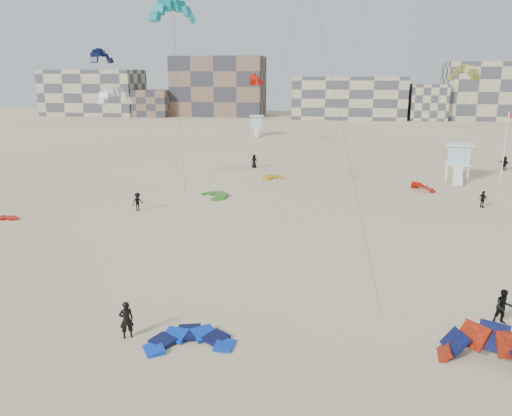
% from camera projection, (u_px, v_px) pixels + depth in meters
% --- Properties ---
extents(ground, '(320.00, 320.00, 0.00)m').
position_uv_depth(ground, '(181.00, 326.00, 25.41)').
color(ground, beige).
rests_on(ground, ground).
extents(kite_ground_blue, '(4.71, 4.85, 1.13)m').
position_uv_depth(kite_ground_blue, '(190.00, 344.00, 23.69)').
color(kite_ground_blue, '#004FED').
rests_on(kite_ground_blue, ground).
extents(kite_ground_orange, '(5.70, 5.68, 4.35)m').
position_uv_depth(kite_ground_orange, '(488.00, 365.00, 21.98)').
color(kite_ground_orange, red).
rests_on(kite_ground_orange, ground).
extents(kite_ground_green, '(5.16, 5.12, 1.21)m').
position_uv_depth(kite_ground_green, '(214.00, 197.00, 52.52)').
color(kite_ground_green, '#317921').
rests_on(kite_ground_green, ground).
extents(kite_ground_red_far, '(4.16, 4.13, 2.87)m').
position_uv_depth(kite_ground_red_far, '(422.00, 191.00, 55.27)').
color(kite_ground_red_far, red).
rests_on(kite_ground_red_far, ground).
extents(kite_ground_yellow, '(4.27, 4.29, 1.35)m').
position_uv_depth(kite_ground_yellow, '(273.00, 179.00, 61.39)').
color(kite_ground_yellow, '#CA860E').
rests_on(kite_ground_yellow, ground).
extents(kitesurfer_main, '(0.83, 0.76, 1.90)m').
position_uv_depth(kitesurfer_main, '(126.00, 320.00, 24.05)').
color(kitesurfer_main, black).
rests_on(kitesurfer_main, ground).
extents(kitesurfer_b, '(1.01, 0.85, 1.87)m').
position_uv_depth(kitesurfer_b, '(503.00, 307.00, 25.42)').
color(kitesurfer_b, black).
rests_on(kitesurfer_b, ground).
extents(kitesurfer_c, '(1.20, 1.28, 1.74)m').
position_uv_depth(kitesurfer_c, '(138.00, 202.00, 46.85)').
color(kitesurfer_c, black).
rests_on(kitesurfer_c, ground).
extents(kitesurfer_d, '(0.86, 1.04, 1.65)m').
position_uv_depth(kitesurfer_d, '(483.00, 199.00, 47.94)').
color(kitesurfer_d, black).
rests_on(kitesurfer_d, ground).
extents(kitesurfer_e, '(1.06, 0.90, 1.84)m').
position_uv_depth(kitesurfer_e, '(254.00, 161.00, 68.62)').
color(kitesurfer_e, black).
rests_on(kitesurfer_e, ground).
extents(kitesurfer_f, '(1.14, 1.83, 1.88)m').
position_uv_depth(kitesurfer_f, '(504.00, 163.00, 66.97)').
color(kitesurfer_f, black).
rests_on(kitesurfer_f, ground).
extents(kite_fly_teal_a, '(5.11, 5.90, 17.72)m').
position_uv_depth(kite_fly_teal_a, '(173.00, 13.00, 40.47)').
color(kite_fly_teal_a, teal).
rests_on(kite_fly_teal_a, ground).
extents(kite_fly_grey, '(11.31, 5.12, 10.54)m').
position_uv_depth(kite_fly_grey, '(115.00, 97.00, 54.02)').
color(kite_fly_grey, white).
rests_on(kite_fly_grey, ground).
extents(kite_fly_olive, '(4.58, 8.24, 12.65)m').
position_uv_depth(kite_fly_olive, '(464.00, 74.00, 54.52)').
color(kite_fly_olive, olive).
rests_on(kite_fly_olive, ground).
extents(kite_fly_navy, '(8.78, 5.67, 15.06)m').
position_uv_depth(kite_fly_navy, '(101.00, 57.00, 66.12)').
color(kite_fly_navy, '#0D1643').
rests_on(kite_fly_navy, ground).
extents(kite_fly_red, '(5.18, 9.14, 11.88)m').
position_uv_depth(kite_fly_red, '(256.00, 81.00, 87.75)').
color(kite_fly_red, red).
rests_on(kite_fly_red, ground).
extents(lifeguard_tower_near, '(3.64, 6.34, 4.43)m').
position_uv_depth(lifeguard_tower_near, '(458.00, 162.00, 60.30)').
color(lifeguard_tower_near, white).
rests_on(lifeguard_tower_near, ground).
extents(lifeguard_tower_far, '(3.28, 5.88, 4.17)m').
position_uv_depth(lifeguard_tower_far, '(257.00, 126.00, 105.46)').
color(lifeguard_tower_far, white).
rests_on(lifeguard_tower_far, ground).
extents(flagpole, '(0.69, 0.11, 8.46)m').
position_uv_depth(flagpole, '(505.00, 148.00, 56.29)').
color(flagpole, white).
rests_on(flagpole, ground).
extents(condo_west_a, '(30.00, 15.00, 14.00)m').
position_uv_depth(condo_west_a, '(94.00, 93.00, 158.54)').
color(condo_west_a, tan).
rests_on(condo_west_a, ground).
extents(condo_west_b, '(28.00, 14.00, 18.00)m').
position_uv_depth(condo_west_b, '(219.00, 86.00, 155.55)').
color(condo_west_b, brown).
rests_on(condo_west_b, ground).
extents(condo_mid, '(32.00, 16.00, 12.00)m').
position_uv_depth(condo_mid, '(349.00, 98.00, 146.23)').
color(condo_mid, tan).
rests_on(condo_mid, ground).
extents(condo_east, '(26.00, 14.00, 16.00)m').
position_uv_depth(condo_east, '(492.00, 91.00, 141.33)').
color(condo_east, tan).
rests_on(condo_east, ground).
extents(condo_fill_left, '(12.00, 10.00, 8.00)m').
position_uv_depth(condo_fill_left, '(152.00, 103.00, 154.27)').
color(condo_fill_left, brown).
rests_on(condo_fill_left, ground).
extents(condo_fill_right, '(10.00, 10.00, 10.00)m').
position_uv_depth(condo_fill_right, '(427.00, 102.00, 141.12)').
color(condo_fill_right, tan).
rests_on(condo_fill_right, ground).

